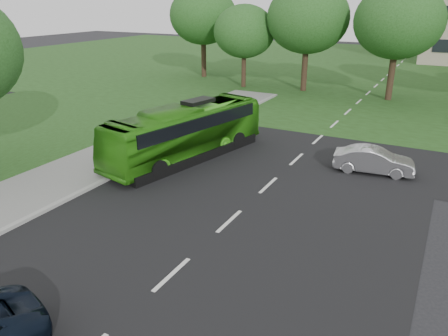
% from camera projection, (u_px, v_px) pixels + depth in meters
% --- Properties ---
extents(ground, '(160.00, 160.00, 0.00)m').
position_uv_depth(ground, '(204.00, 245.00, 15.51)').
color(ground, black).
rests_on(ground, ground).
extents(street_surfaces, '(120.00, 120.00, 0.15)m').
position_uv_depth(street_surfaces, '(345.00, 109.00, 34.40)').
color(street_surfaces, black).
rests_on(street_surfaces, ground).
extents(tree_park_a, '(5.80, 5.80, 7.71)m').
position_uv_depth(tree_park_a, '(244.00, 31.00, 41.21)').
color(tree_park_a, black).
rests_on(tree_park_a, ground).
extents(tree_park_b, '(7.37, 7.37, 9.66)m').
position_uv_depth(tree_park_b, '(308.00, 18.00, 38.99)').
color(tree_park_b, black).
rests_on(tree_park_b, ground).
extents(tree_park_c, '(7.15, 7.15, 9.49)m').
position_uv_depth(tree_park_c, '(399.00, 21.00, 35.29)').
color(tree_park_c, black).
rests_on(tree_park_c, ground).
extents(tree_park_f, '(7.10, 7.10, 9.48)m').
position_uv_depth(tree_park_f, '(203.00, 16.00, 46.30)').
color(tree_park_f, black).
rests_on(tree_park_f, ground).
extents(bus, '(4.57, 10.53, 2.86)m').
position_uv_depth(bus, '(186.00, 132.00, 23.59)').
color(bus, '#328D17').
rests_on(bus, ground).
extents(sedan, '(4.02, 1.85, 1.28)m').
position_uv_depth(sedan, '(374.00, 160.00, 21.77)').
color(sedan, '#B7B6BC').
rests_on(sedan, ground).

